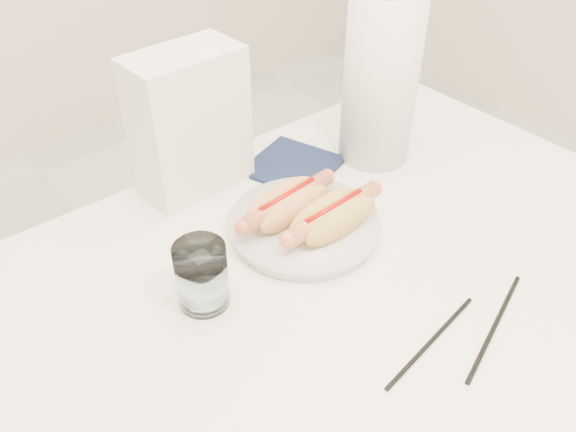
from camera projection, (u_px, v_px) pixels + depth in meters
table at (334, 301)px, 0.90m from camera, size 1.20×0.80×0.75m
plate at (304, 227)px, 0.93m from camera, size 0.26×0.26×0.02m
hotdog_left at (287, 205)px, 0.92m from camera, size 0.19×0.09×0.05m
hotdog_right at (333, 217)px, 0.90m from camera, size 0.19×0.08×0.05m
water_glass at (202, 275)px, 0.79m from camera, size 0.07×0.07×0.10m
chopstick_near at (431, 341)px, 0.76m from camera, size 0.20×0.03×0.01m
chopstick_far at (495, 326)px, 0.78m from camera, size 0.21×0.07×0.01m
napkin_box at (190, 123)px, 0.97m from camera, size 0.19×0.11×0.25m
navy_napkin at (293, 166)px, 1.09m from camera, size 0.19×0.19×0.01m
paper_towel_roll at (380, 83)px, 1.03m from camera, size 0.15×0.15×0.30m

